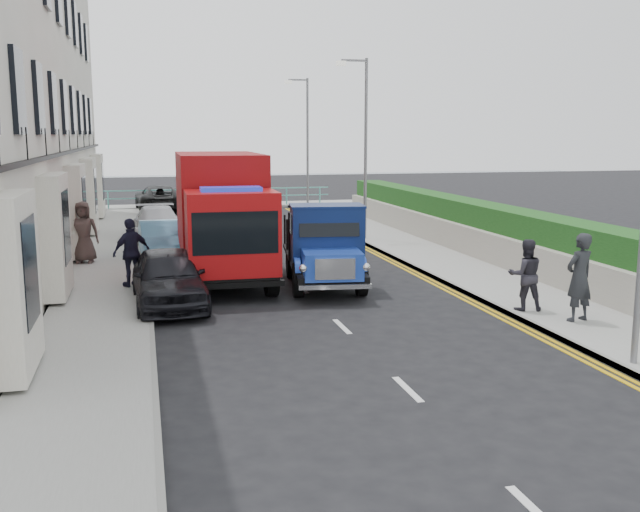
{
  "coord_description": "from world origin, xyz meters",
  "views": [
    {
      "loc": [
        -4.11,
        -12.54,
        4.16
      ],
      "look_at": [
        -0.23,
        3.09,
        1.4
      ],
      "focal_mm": 40.0,
      "sensor_mm": 36.0,
      "label": 1
    }
  ],
  "objects_px": {
    "red_lorry": "(222,212)",
    "parked_car_front": "(168,278)",
    "lamp_mid": "(363,138)",
    "pedestrian_east_near": "(579,277)",
    "lamp_far": "(305,137)",
    "bedford_lorry": "(326,251)"
  },
  "relations": [
    {
      "from": "bedford_lorry",
      "to": "parked_car_front",
      "type": "distance_m",
      "value": 4.3
    },
    {
      "from": "lamp_mid",
      "to": "lamp_far",
      "type": "relative_size",
      "value": 1.0
    },
    {
      "from": "lamp_far",
      "to": "bedford_lorry",
      "type": "height_order",
      "value": "lamp_far"
    },
    {
      "from": "lamp_mid",
      "to": "red_lorry",
      "type": "relative_size",
      "value": 1.01
    },
    {
      "from": "parked_car_front",
      "to": "pedestrian_east_near",
      "type": "height_order",
      "value": "pedestrian_east_near"
    },
    {
      "from": "red_lorry",
      "to": "lamp_mid",
      "type": "bearing_deg",
      "value": 44.9
    },
    {
      "from": "lamp_far",
      "to": "pedestrian_east_near",
      "type": "bearing_deg",
      "value": -87.93
    },
    {
      "from": "lamp_mid",
      "to": "pedestrian_east_near",
      "type": "bearing_deg",
      "value": -86.36
    },
    {
      "from": "red_lorry",
      "to": "parked_car_front",
      "type": "distance_m",
      "value": 3.85
    },
    {
      "from": "pedestrian_east_near",
      "to": "parked_car_front",
      "type": "bearing_deg",
      "value": -40.45
    },
    {
      "from": "bedford_lorry",
      "to": "red_lorry",
      "type": "distance_m",
      "value": 3.58
    },
    {
      "from": "lamp_far",
      "to": "bedford_lorry",
      "type": "bearing_deg",
      "value": -101.09
    },
    {
      "from": "lamp_mid",
      "to": "pedestrian_east_near",
      "type": "relative_size",
      "value": 3.6
    },
    {
      "from": "lamp_mid",
      "to": "lamp_far",
      "type": "bearing_deg",
      "value": 90.0
    },
    {
      "from": "pedestrian_east_near",
      "to": "red_lorry",
      "type": "bearing_deg",
      "value": -61.73
    },
    {
      "from": "lamp_mid",
      "to": "parked_car_front",
      "type": "distance_m",
      "value": 12.43
    },
    {
      "from": "lamp_mid",
      "to": "parked_car_front",
      "type": "xyz_separation_m",
      "value": [
        -7.78,
        -9.12,
        -3.29
      ]
    },
    {
      "from": "lamp_far",
      "to": "parked_car_front",
      "type": "height_order",
      "value": "lamp_far"
    },
    {
      "from": "parked_car_front",
      "to": "lamp_mid",
      "type": "bearing_deg",
      "value": 47.17
    },
    {
      "from": "lamp_mid",
      "to": "red_lorry",
      "type": "bearing_deg",
      "value": -136.08
    },
    {
      "from": "red_lorry",
      "to": "pedestrian_east_near",
      "type": "distance_m",
      "value": 10.11
    },
    {
      "from": "lamp_far",
      "to": "lamp_mid",
      "type": "bearing_deg",
      "value": -90.0
    }
  ]
}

